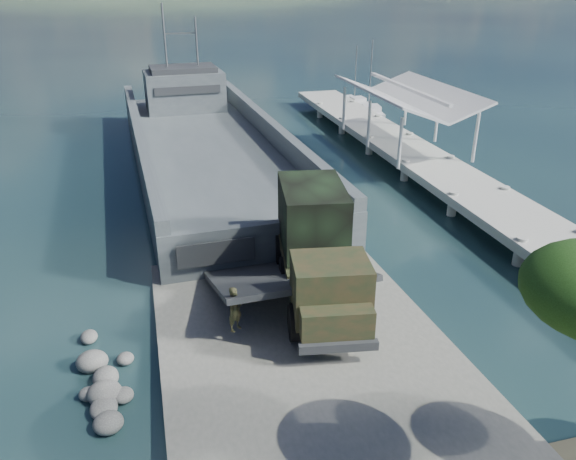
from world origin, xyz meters
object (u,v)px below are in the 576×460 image
object	(u,v)px
sailboat_near	(369,112)
pier	(410,143)
landing_craft	(208,156)
sailboat_far	(355,103)
soldier	(235,319)
military_truck	(318,248)

from	to	relation	value
sailboat_near	pier	bearing A→B (deg)	-92.76
landing_craft	sailboat_far	world-z (taller)	landing_craft
landing_craft	soldier	size ratio (longest dim) A/B	22.32
sailboat_near	sailboat_far	bearing A→B (deg)	94.98
soldier	pier	bearing A→B (deg)	10.77
military_truck	landing_craft	bearing A→B (deg)	105.09
landing_craft	military_truck	xyz separation A→B (m)	(1.99, -18.44, 1.60)
military_truck	sailboat_near	xyz separation A→B (m)	(14.56, 30.02, -2.12)
pier	military_truck	world-z (taller)	pier
pier	soldier	world-z (taller)	pier
soldier	sailboat_near	xyz separation A→B (m)	(18.26, 32.34, -0.96)
pier	landing_craft	world-z (taller)	landing_craft
soldier	sailboat_far	size ratio (longest dim) A/B	0.28
soldier	sailboat_far	distance (m)	41.24
pier	sailboat_far	xyz separation A→B (m)	(3.28, 18.97, -1.28)
landing_craft	soldier	bearing A→B (deg)	-97.04
landing_craft	sailboat_far	size ratio (longest dim) A/B	6.19
pier	soldier	size ratio (longest dim) A/B	26.29
pier	landing_craft	size ratio (longest dim) A/B	1.18
pier	sailboat_near	world-z (taller)	sailboat_near
sailboat_near	soldier	bearing A→B (deg)	-110.61
landing_craft	military_truck	world-z (taller)	landing_craft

